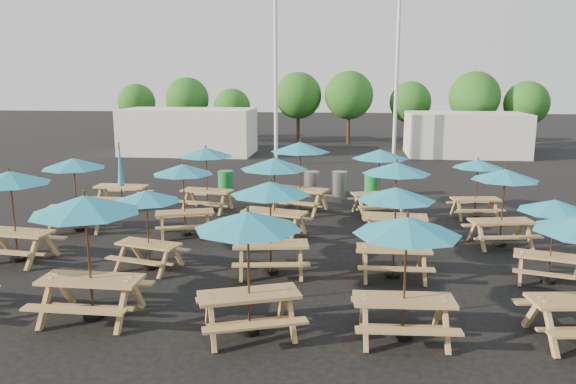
# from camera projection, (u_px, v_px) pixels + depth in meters

# --- Properties ---
(ground) EXTENTS (120.00, 120.00, 0.00)m
(ground) POSITION_uv_depth(u_px,v_px,m) (283.00, 238.00, 16.90)
(ground) COLOR black
(ground) RESTS_ON ground
(picnic_unit_1) EXTENTS (2.23, 2.23, 2.43)m
(picnic_unit_1) POSITION_uv_depth(u_px,v_px,m) (10.00, 184.00, 14.36)
(picnic_unit_1) COLOR #A87B4A
(picnic_unit_1) RESTS_ON ground
(picnic_unit_2) EXTENTS (2.22, 2.22, 2.33)m
(picnic_unit_2) POSITION_uv_depth(u_px,v_px,m) (74.00, 168.00, 17.29)
(picnic_unit_2) COLOR #A87B4A
(picnic_unit_2) RESTS_ON ground
(picnic_unit_3) EXTENTS (1.92, 1.69, 2.42)m
(picnic_unit_3) POSITION_uv_depth(u_px,v_px,m) (121.00, 181.00, 20.70)
(picnic_unit_3) COLOR #A87B4A
(picnic_unit_3) RESTS_ON ground
(picnic_unit_4) EXTENTS (2.14, 2.14, 2.56)m
(picnic_unit_4) POSITION_uv_depth(u_px,v_px,m) (86.00, 213.00, 10.83)
(picnic_unit_4) COLOR #A87B4A
(picnic_unit_4) RESTS_ON ground
(picnic_unit_5) EXTENTS (2.08, 2.08, 2.05)m
(picnic_unit_5) POSITION_uv_depth(u_px,v_px,m) (146.00, 201.00, 13.81)
(picnic_unit_5) COLOR #A87B4A
(picnic_unit_5) RESTS_ON ground
(picnic_unit_6) EXTENTS (2.33, 2.33, 2.23)m
(picnic_unit_6) POSITION_uv_depth(u_px,v_px,m) (183.00, 174.00, 16.79)
(picnic_unit_6) COLOR #A87B4A
(picnic_unit_6) RESTS_ON ground
(picnic_unit_7) EXTENTS (2.24, 2.24, 2.32)m
(picnic_unit_7) POSITION_uv_depth(u_px,v_px,m) (206.00, 156.00, 19.88)
(picnic_unit_7) COLOR #A87B4A
(picnic_unit_7) RESTS_ON ground
(picnic_unit_8) EXTENTS (2.55, 2.55, 2.40)m
(picnic_unit_8) POSITION_uv_depth(u_px,v_px,m) (248.00, 228.00, 10.21)
(picnic_unit_8) COLOR #A87B4A
(picnic_unit_8) RESTS_ON ground
(picnic_unit_9) EXTENTS (2.20, 2.20, 2.34)m
(picnic_unit_9) POSITION_uv_depth(u_px,v_px,m) (270.00, 194.00, 13.43)
(picnic_unit_9) COLOR #A87B4A
(picnic_unit_9) RESTS_ON ground
(picnic_unit_10) EXTENTS (2.49, 2.49, 2.44)m
(picnic_unit_10) POSITION_uv_depth(u_px,v_px,m) (274.00, 169.00, 16.53)
(picnic_unit_10) COLOR #A87B4A
(picnic_unit_10) RESTS_ON ground
(picnic_unit_11) EXTENTS (2.66, 2.66, 2.53)m
(picnic_unit_11) POSITION_uv_depth(u_px,v_px,m) (300.00, 152.00, 19.77)
(picnic_unit_11) COLOR #A87B4A
(picnic_unit_11) RESTS_ON ground
(picnic_unit_12) EXTENTS (2.04, 2.04, 2.35)m
(picnic_unit_12) POSITION_uv_depth(u_px,v_px,m) (407.00, 234.00, 10.02)
(picnic_unit_12) COLOR #A87B4A
(picnic_unit_12) RESTS_ON ground
(picnic_unit_13) EXTENTS (1.90, 1.90, 2.25)m
(picnic_unit_13) POSITION_uv_depth(u_px,v_px,m) (396.00, 200.00, 13.19)
(picnic_unit_13) COLOR #A87B4A
(picnic_unit_13) RESTS_ON ground
(picnic_unit_14) EXTENTS (2.10, 2.10, 2.39)m
(picnic_unit_14) POSITION_uv_depth(u_px,v_px,m) (396.00, 173.00, 16.08)
(picnic_unit_14) COLOR #A87B4A
(picnic_unit_14) RESTS_ON ground
(picnic_unit_15) EXTENTS (2.40, 2.40, 2.34)m
(picnic_unit_15) POSITION_uv_depth(u_px,v_px,m) (380.00, 158.00, 19.30)
(picnic_unit_15) COLOR #A87B4A
(picnic_unit_15) RESTS_ON ground
(picnic_unit_17) EXTENTS (2.08, 2.08, 2.03)m
(picnic_unit_17) POSITION_uv_depth(u_px,v_px,m) (555.00, 211.00, 12.86)
(picnic_unit_17) COLOR #A87B4A
(picnic_unit_17) RESTS_ON ground
(picnic_unit_18) EXTENTS (2.16, 2.16, 2.25)m
(picnic_unit_18) POSITION_uv_depth(u_px,v_px,m) (505.00, 180.00, 15.72)
(picnic_unit_18) COLOR #A87B4A
(picnic_unit_18) RESTS_ON ground
(picnic_unit_19) EXTENTS (1.89, 1.89, 2.04)m
(picnic_unit_19) POSITION_uv_depth(u_px,v_px,m) (478.00, 168.00, 18.95)
(picnic_unit_19) COLOR #A87B4A
(picnic_unit_19) RESTS_ON ground
(waste_bin_0) EXTENTS (0.62, 0.62, 1.00)m
(waste_bin_0) POSITION_uv_depth(u_px,v_px,m) (226.00, 183.00, 22.92)
(waste_bin_0) COLOR #178130
(waste_bin_0) RESTS_ON ground
(waste_bin_1) EXTENTS (0.62, 0.62, 1.00)m
(waste_bin_1) POSITION_uv_depth(u_px,v_px,m) (312.00, 184.00, 22.77)
(waste_bin_1) COLOR gray
(waste_bin_1) RESTS_ON ground
(waste_bin_2) EXTENTS (0.62, 0.62, 1.00)m
(waste_bin_2) POSITION_uv_depth(u_px,v_px,m) (339.00, 184.00, 22.75)
(waste_bin_2) COLOR gray
(waste_bin_2) RESTS_ON ground
(waste_bin_3) EXTENTS (0.62, 0.62, 1.00)m
(waste_bin_3) POSITION_uv_depth(u_px,v_px,m) (372.00, 184.00, 22.63)
(waste_bin_3) COLOR #178130
(waste_bin_3) RESTS_ON ground
(mast_0) EXTENTS (0.20, 0.20, 12.00)m
(mast_0) POSITION_uv_depth(u_px,v_px,m) (276.00, 52.00, 29.53)
(mast_0) COLOR silver
(mast_0) RESTS_ON ground
(mast_1) EXTENTS (0.20, 0.20, 12.00)m
(mast_1) POSITION_uv_depth(u_px,v_px,m) (398.00, 53.00, 30.80)
(mast_1) COLOR silver
(mast_1) RESTS_ON ground
(event_tent_0) EXTENTS (8.00, 4.00, 2.80)m
(event_tent_0) POSITION_uv_depth(u_px,v_px,m) (189.00, 131.00, 34.98)
(event_tent_0) COLOR silver
(event_tent_0) RESTS_ON ground
(event_tent_1) EXTENTS (7.00, 4.00, 2.60)m
(event_tent_1) POSITION_uv_depth(u_px,v_px,m) (465.00, 134.00, 34.20)
(event_tent_1) COLOR silver
(event_tent_1) RESTS_ON ground
(tree_0) EXTENTS (2.80, 2.80, 4.24)m
(tree_0) POSITION_uv_depth(u_px,v_px,m) (137.00, 102.00, 42.39)
(tree_0) COLOR #382314
(tree_0) RESTS_ON ground
(tree_1) EXTENTS (3.11, 3.11, 4.72)m
(tree_1) POSITION_uv_depth(u_px,v_px,m) (187.00, 99.00, 40.56)
(tree_1) COLOR #382314
(tree_1) RESTS_ON ground
(tree_2) EXTENTS (2.59, 2.59, 3.93)m
(tree_2) POSITION_uv_depth(u_px,v_px,m) (232.00, 107.00, 40.07)
(tree_2) COLOR #382314
(tree_2) RESTS_ON ground
(tree_3) EXTENTS (3.36, 3.36, 5.09)m
(tree_3) POSITION_uv_depth(u_px,v_px,m) (298.00, 96.00, 40.46)
(tree_3) COLOR #382314
(tree_3) RESTS_ON ground
(tree_4) EXTENTS (3.41, 3.41, 5.17)m
(tree_4) POSITION_uv_depth(u_px,v_px,m) (349.00, 95.00, 39.62)
(tree_4) COLOR #382314
(tree_4) RESTS_ON ground
(tree_5) EXTENTS (2.94, 2.94, 4.45)m
(tree_5) POSITION_uv_depth(u_px,v_px,m) (410.00, 102.00, 39.68)
(tree_5) COLOR #382314
(tree_5) RESTS_ON ground
(tree_6) EXTENTS (3.38, 3.38, 5.13)m
(tree_6) POSITION_uv_depth(u_px,v_px,m) (474.00, 97.00, 37.43)
(tree_6) COLOR #382314
(tree_6) RESTS_ON ground
(tree_7) EXTENTS (2.95, 2.95, 4.48)m
(tree_7) POSITION_uv_depth(u_px,v_px,m) (526.00, 104.00, 37.19)
(tree_7) COLOR #382314
(tree_7) RESTS_ON ground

